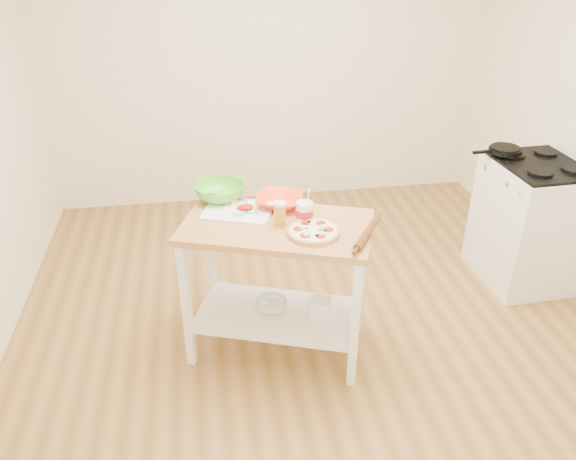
% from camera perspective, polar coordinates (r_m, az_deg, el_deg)
% --- Properties ---
extents(room_shell, '(4.04, 4.54, 2.74)m').
position_cam_1_polar(room_shell, '(3.09, 3.48, 8.51)').
color(room_shell, olive).
rests_on(room_shell, ground).
extents(prep_island, '(1.22, 0.92, 0.90)m').
position_cam_1_polar(prep_island, '(3.35, -1.12, -3.23)').
color(prep_island, '#B8854B').
rests_on(prep_island, ground).
extents(gas_stove, '(0.62, 0.71, 1.11)m').
position_cam_1_polar(gas_stove, '(4.51, 23.30, 0.74)').
color(gas_stove, white).
rests_on(gas_stove, ground).
extents(skillet, '(0.36, 0.23, 0.03)m').
position_cam_1_polar(skillet, '(4.36, 21.10, 7.56)').
color(skillet, black).
rests_on(skillet, gas_stove).
extents(pizza, '(0.30, 0.30, 0.05)m').
position_cam_1_polar(pizza, '(3.11, 2.59, -0.12)').
color(pizza, '#E29C60').
rests_on(pizza, prep_island).
extents(cutting_board, '(0.48, 0.42, 0.04)m').
position_cam_1_polar(cutting_board, '(3.37, -5.09, 2.06)').
color(cutting_board, white).
rests_on(cutting_board, prep_island).
extents(spatula, '(0.16, 0.05, 0.01)m').
position_cam_1_polar(spatula, '(3.31, -4.43, 1.67)').
color(spatula, '#36B9BB').
rests_on(spatula, cutting_board).
extents(knife, '(0.25, 0.14, 0.01)m').
position_cam_1_polar(knife, '(3.52, -6.79, 3.35)').
color(knife, silver).
rests_on(knife, cutting_board).
extents(orange_bowl, '(0.36, 0.36, 0.07)m').
position_cam_1_polar(orange_bowl, '(3.41, -0.85, 2.98)').
color(orange_bowl, '#FF4F1E').
rests_on(orange_bowl, prep_island).
extents(green_bowl, '(0.44, 0.44, 0.10)m').
position_cam_1_polar(green_bowl, '(3.52, -6.93, 3.88)').
color(green_bowl, '#58C82A').
rests_on(green_bowl, prep_island).
extents(beer_pint, '(0.07, 0.07, 0.14)m').
position_cam_1_polar(beer_pint, '(3.17, -0.83, 1.66)').
color(beer_pint, orange).
rests_on(beer_pint, prep_island).
extents(yogurt_tub, '(0.10, 0.10, 0.22)m').
position_cam_1_polar(yogurt_tub, '(3.21, 1.68, 1.80)').
color(yogurt_tub, white).
rests_on(yogurt_tub, prep_island).
extents(rolling_pin, '(0.24, 0.33, 0.04)m').
position_cam_1_polar(rolling_pin, '(3.11, 8.08, -0.29)').
color(rolling_pin, brown).
rests_on(rolling_pin, prep_island).
extents(shelf_glass_bowl, '(0.28, 0.28, 0.06)m').
position_cam_1_polar(shelf_glass_bowl, '(3.59, -1.71, -7.60)').
color(shelf_glass_bowl, silver).
rests_on(shelf_glass_bowl, prep_island).
extents(shelf_bin, '(0.15, 0.15, 0.12)m').
position_cam_1_polar(shelf_bin, '(3.53, 3.38, -7.84)').
color(shelf_bin, white).
rests_on(shelf_bin, prep_island).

